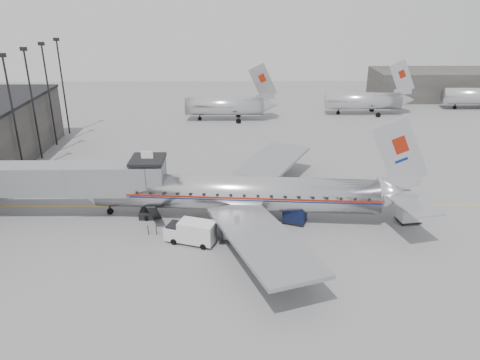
# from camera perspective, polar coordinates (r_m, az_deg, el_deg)

# --- Properties ---
(ground) EXTENTS (160.00, 160.00, 0.00)m
(ground) POSITION_cam_1_polar(r_m,az_deg,el_deg) (46.49, -0.46, -6.36)
(ground) COLOR slate
(ground) RESTS_ON ground
(hangar) EXTENTS (30.00, 12.00, 6.00)m
(hangar) POSITION_cam_1_polar(r_m,az_deg,el_deg) (112.03, 23.57, 10.66)
(hangar) COLOR #353230
(hangar) RESTS_ON ground
(apron_line) EXTENTS (60.00, 0.15, 0.01)m
(apron_line) POSITION_cam_1_polar(r_m,az_deg,el_deg) (51.91, 2.84, -3.14)
(apron_line) COLOR gold
(apron_line) RESTS_ON ground
(jet_bridge) EXTENTS (21.00, 6.20, 7.10)m
(jet_bridge) POSITION_cam_1_polar(r_m,az_deg,el_deg) (50.79, -19.64, 0.05)
(jet_bridge) COLOR #585B5D
(jet_bridge) RESTS_ON ground
(floodlight_masts) EXTENTS (0.90, 42.25, 15.25)m
(floodlight_masts) POSITION_cam_1_polar(r_m,az_deg,el_deg) (61.95, -27.08, 6.90)
(floodlight_masts) COLOR black
(floodlight_masts) RESTS_ON ground
(distant_aircraft_near) EXTENTS (16.39, 3.20, 10.26)m
(distant_aircraft_near) POSITION_cam_1_polar(r_m,az_deg,el_deg) (85.05, -1.77, 9.08)
(distant_aircraft_near) COLOR silver
(distant_aircraft_near) RESTS_ON ground
(distant_aircraft_mid) EXTENTS (16.39, 3.20, 10.26)m
(distant_aircraft_mid) POSITION_cam_1_polar(r_m,az_deg,el_deg) (92.18, 14.89, 9.39)
(distant_aircraft_mid) COLOR silver
(distant_aircraft_mid) RESTS_ON ground
(airliner) EXTENTS (36.18, 33.42, 11.44)m
(airliner) POSITION_cam_1_polar(r_m,az_deg,el_deg) (47.85, 0.38, -1.64)
(airliner) COLOR silver
(airliner) RESTS_ON ground
(service_van) EXTENTS (5.08, 3.21, 2.23)m
(service_van) POSITION_cam_1_polar(r_m,az_deg,el_deg) (44.39, -5.99, -6.26)
(service_van) COLOR silver
(service_van) RESTS_ON ground
(baggage_cart_navy) EXTENTS (2.80, 2.50, 1.81)m
(baggage_cart_navy) POSITION_cam_1_polar(r_m,az_deg,el_deg) (48.19, 6.70, -4.13)
(baggage_cart_navy) COLOR black
(baggage_cart_navy) RESTS_ON ground
(baggage_cart_white) EXTENTS (2.42, 1.97, 1.73)m
(baggage_cart_white) POSITION_cam_1_polar(r_m,az_deg,el_deg) (51.02, 19.92, -3.90)
(baggage_cart_white) COLOR #BDBDBF
(baggage_cart_white) RESTS_ON ground
(ramp_worker) EXTENTS (0.80, 0.79, 1.86)m
(ramp_worker) POSITION_cam_1_polar(r_m,az_deg,el_deg) (48.75, -2.47, -3.71)
(ramp_worker) COLOR #BEDD1A
(ramp_worker) RESTS_ON ground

